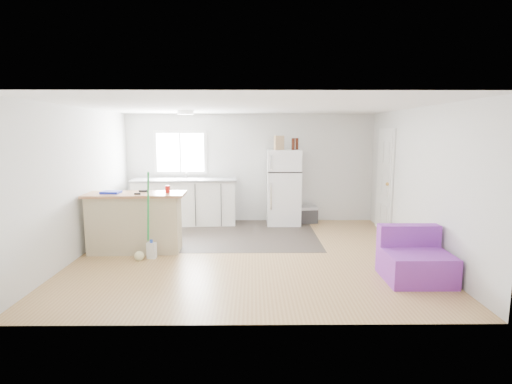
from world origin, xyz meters
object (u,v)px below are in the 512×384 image
peninsula (135,222)px  blue_tray (111,192)px  kitchen_cabinets (185,201)px  bottle_right (297,144)px  refrigerator (284,187)px  mop (141,245)px  red_cup (168,189)px  cleaner_jug (152,250)px  purple_seat (415,261)px  cardboard_box (279,143)px  bottle_left (293,144)px  cooler (306,214)px

peninsula → blue_tray: 0.63m
kitchen_cabinets → bottle_right: bottle_right is taller
refrigerator → blue_tray: (-3.01, -2.04, 0.20)m
refrigerator → mop: size_ratio=1.15×
red_cup → bottle_right: size_ratio=0.48×
cleaner_jug → mop: bearing=-143.7°
peninsula → purple_seat: 4.40m
mop → cardboard_box: bearing=22.8°
kitchen_cabinets → refrigerator: 2.17m
bottle_left → cooler: bearing=33.4°
peninsula → refrigerator: bearing=35.4°
purple_seat → mop: 4.07m
purple_seat → cardboard_box: cardboard_box is taller
cardboard_box → bottle_left: cardboard_box is taller
cooler → peninsula: bearing=-154.8°
refrigerator → purple_seat: 3.72m
refrigerator → bottle_left: (0.18, -0.12, 0.94)m
peninsula → refrigerator: (2.65, 2.02, 0.31)m
refrigerator → bottle_left: bearing=-32.2°
purple_seat → bottle_left: size_ratio=3.42×
cleaner_jug → bottle_left: bearing=53.4°
blue_tray → red_cup: bearing=3.8°
refrigerator → cleaner_jug: refrigerator is taller
purple_seat → mop: size_ratio=0.61×
cooler → red_cup: 3.45m
blue_tray → cardboard_box: cardboard_box is taller
bottle_left → blue_tray: bearing=-149.0°
cardboard_box → kitchen_cabinets: bearing=178.8°
kitchen_cabinets → purple_seat: 4.99m
peninsula → cleaner_jug: bearing=-48.8°
refrigerator → cleaner_jug: bearing=-133.1°
refrigerator → mop: refrigerator is taller
mop → bottle_right: 3.96m
kitchen_cabinets → cleaner_jug: kitchen_cabinets is taller
purple_seat → bottle_right: size_ratio=3.42×
cardboard_box → mop: bearing=-133.6°
blue_tray → cardboard_box: bearing=34.7°
mop → cleaner_jug: bearing=2.1°
kitchen_cabinets → bottle_left: (2.33, -0.13, 1.24)m
red_cup → cooler: bearing=38.6°
mop → red_cup: bearing=31.9°
cleaner_jug → cardboard_box: bearing=58.1°
cleaner_jug → mop: mop is taller
bottle_left → refrigerator: bearing=147.3°
red_cup → bottle_left: bearing=39.3°
kitchen_cabinets → peninsula: kitchen_cabinets is taller
peninsula → cooler: 3.82m
blue_tray → cleaner_jug: bearing=-26.4°
peninsula → bottle_right: bearing=32.7°
peninsula → blue_tray: bearing=-178.8°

